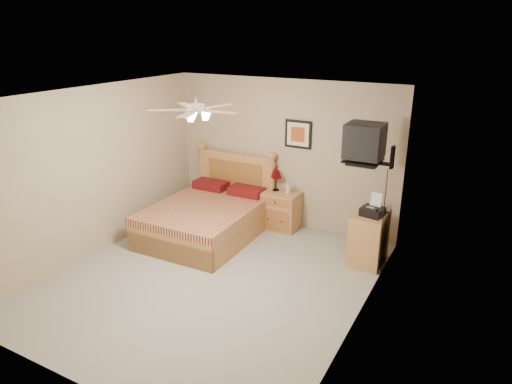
# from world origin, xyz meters

# --- Properties ---
(floor) EXTENTS (4.50, 4.50, 0.00)m
(floor) POSITION_xyz_m (0.00, 0.00, 0.00)
(floor) COLOR gray
(floor) RESTS_ON ground
(ceiling) EXTENTS (4.00, 4.50, 0.04)m
(ceiling) POSITION_xyz_m (0.00, 0.00, 2.50)
(ceiling) COLOR white
(ceiling) RESTS_ON ground
(wall_back) EXTENTS (4.00, 0.04, 2.50)m
(wall_back) POSITION_xyz_m (0.00, 2.25, 1.25)
(wall_back) COLOR tan
(wall_back) RESTS_ON ground
(wall_front) EXTENTS (4.00, 0.04, 2.50)m
(wall_front) POSITION_xyz_m (0.00, -2.25, 1.25)
(wall_front) COLOR tan
(wall_front) RESTS_ON ground
(wall_left) EXTENTS (0.04, 4.50, 2.50)m
(wall_left) POSITION_xyz_m (-2.00, 0.00, 1.25)
(wall_left) COLOR tan
(wall_left) RESTS_ON ground
(wall_right) EXTENTS (0.04, 4.50, 2.50)m
(wall_right) POSITION_xyz_m (2.00, 0.00, 1.25)
(wall_right) COLOR tan
(wall_right) RESTS_ON ground
(bed) EXTENTS (1.56, 2.04, 1.31)m
(bed) POSITION_xyz_m (-0.86, 1.12, 0.65)
(bed) COLOR #B7713F
(bed) RESTS_ON ground
(nightstand) EXTENTS (0.60, 0.45, 0.65)m
(nightstand) POSITION_xyz_m (0.09, 2.00, 0.32)
(nightstand) COLOR #AB6F3A
(nightstand) RESTS_ON ground
(table_lamp) EXTENTS (0.21, 0.21, 0.36)m
(table_lamp) POSITION_xyz_m (-0.04, 2.06, 0.83)
(table_lamp) COLOR #550305
(table_lamp) RESTS_ON nightstand
(lotion_bottle) EXTENTS (0.10, 0.10, 0.23)m
(lotion_bottle) POSITION_xyz_m (0.21, 2.01, 0.76)
(lotion_bottle) COLOR silver
(lotion_bottle) RESTS_ON nightstand
(framed_picture) EXTENTS (0.46, 0.04, 0.46)m
(framed_picture) POSITION_xyz_m (0.27, 2.23, 1.62)
(framed_picture) COLOR black
(framed_picture) RESTS_ON wall_back
(dresser) EXTENTS (0.45, 0.65, 0.77)m
(dresser) POSITION_xyz_m (1.73, 1.51, 0.39)
(dresser) COLOR #B67951
(dresser) RESTS_ON ground
(fax_machine) EXTENTS (0.34, 0.35, 0.31)m
(fax_machine) POSITION_xyz_m (1.77, 1.44, 0.93)
(fax_machine) COLOR black
(fax_machine) RESTS_ON dresser
(magazine_lower) EXTENTS (0.21, 0.26, 0.02)m
(magazine_lower) POSITION_xyz_m (1.74, 1.70, 0.78)
(magazine_lower) COLOR beige
(magazine_lower) RESTS_ON dresser
(magazine_upper) EXTENTS (0.24, 0.31, 0.02)m
(magazine_upper) POSITION_xyz_m (1.75, 1.73, 0.80)
(magazine_upper) COLOR gray
(magazine_upper) RESTS_ON magazine_lower
(wall_tv) EXTENTS (0.56, 0.46, 0.58)m
(wall_tv) POSITION_xyz_m (1.75, 1.34, 1.81)
(wall_tv) COLOR black
(wall_tv) RESTS_ON wall_right
(ceiling_fan) EXTENTS (1.14, 1.14, 0.28)m
(ceiling_fan) POSITION_xyz_m (0.00, -0.20, 2.36)
(ceiling_fan) COLOR silver
(ceiling_fan) RESTS_ON ceiling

